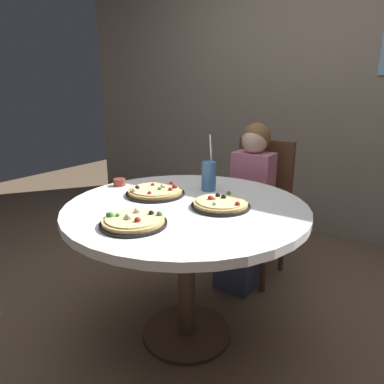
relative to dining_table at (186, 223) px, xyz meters
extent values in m
plane|color=brown|center=(0.00, 0.00, -0.65)|extent=(8.00, 8.00, 0.00)
cube|color=gray|center=(0.00, 1.88, 0.80)|extent=(5.20, 0.12, 2.90)
cylinder|color=white|center=(0.00, 0.00, 0.08)|extent=(1.18, 1.18, 0.04)
cylinder|color=#4C3826|center=(0.00, 0.00, -0.28)|extent=(0.09, 0.09, 0.69)
cylinder|color=#4C3826|center=(0.00, 0.00, -0.64)|extent=(0.48, 0.48, 0.02)
cube|color=brown|center=(0.00, 0.79, -0.22)|extent=(0.41, 0.41, 0.04)
cube|color=brown|center=(0.00, 0.97, 0.04)|extent=(0.40, 0.05, 0.52)
cylinder|color=brown|center=(-0.17, 0.61, -0.44)|extent=(0.04, 0.04, 0.41)
cylinder|color=brown|center=(0.17, 0.62, -0.44)|extent=(0.04, 0.04, 0.41)
cylinder|color=brown|center=(-0.17, 0.95, -0.44)|extent=(0.04, 0.04, 0.41)
cylinder|color=brown|center=(0.17, 0.96, -0.44)|extent=(0.04, 0.04, 0.41)
cube|color=#3F4766|center=(0.00, 0.63, -0.42)|extent=(0.24, 0.32, 0.45)
cube|color=#CC728C|center=(0.00, 0.77, 0.02)|extent=(0.26, 0.16, 0.44)
sphere|color=beige|center=(0.00, 0.77, 0.32)|extent=(0.17, 0.17, 0.17)
sphere|color=brown|center=(0.00, 0.79, 0.34)|extent=(0.18, 0.18, 0.18)
cylinder|color=black|center=(-0.03, -0.34, 0.11)|extent=(0.28, 0.28, 0.01)
cylinder|color=#D8B266|center=(-0.03, -0.34, 0.12)|extent=(0.26, 0.26, 0.02)
cylinder|color=beige|center=(-0.03, -0.34, 0.13)|extent=(0.23, 0.23, 0.01)
sphere|color=#B2231E|center=(0.02, -0.37, 0.14)|extent=(0.03, 0.03, 0.03)
sphere|color=black|center=(0.01, -0.27, 0.14)|extent=(0.02, 0.02, 0.02)
sphere|color=#387F33|center=(-0.09, -0.37, 0.14)|extent=(0.02, 0.02, 0.02)
sphere|color=#387F33|center=(-0.12, -0.39, 0.14)|extent=(0.02, 0.02, 0.02)
sphere|color=#387F33|center=(0.05, -0.26, 0.14)|extent=(0.02, 0.02, 0.02)
sphere|color=beige|center=(-0.03, -0.37, 0.14)|extent=(0.03, 0.03, 0.03)
sphere|color=beige|center=(-0.04, -0.36, 0.14)|extent=(0.02, 0.02, 0.02)
sphere|color=beige|center=(-0.05, -0.29, 0.14)|extent=(0.03, 0.03, 0.03)
sphere|color=#387F33|center=(-0.11, -0.39, 0.14)|extent=(0.03, 0.03, 0.03)
cylinder|color=black|center=(-0.23, 0.04, 0.11)|extent=(0.31, 0.31, 0.01)
cylinder|color=tan|center=(-0.23, 0.04, 0.12)|extent=(0.29, 0.29, 0.02)
cylinder|color=beige|center=(-0.23, 0.04, 0.13)|extent=(0.26, 0.26, 0.01)
sphere|color=#B2231E|center=(-0.15, 0.10, 0.14)|extent=(0.03, 0.03, 0.03)
sphere|color=#B2231E|center=(-0.21, 0.15, 0.14)|extent=(0.02, 0.02, 0.02)
sphere|color=#B2231E|center=(-0.19, -0.05, 0.14)|extent=(0.02, 0.02, 0.02)
sphere|color=beige|center=(-0.21, 0.07, 0.14)|extent=(0.03, 0.03, 0.03)
sphere|color=black|center=(-0.31, -0.02, 0.14)|extent=(0.02, 0.02, 0.02)
sphere|color=beige|center=(-0.28, -0.06, 0.14)|extent=(0.03, 0.03, 0.03)
sphere|color=#B2231E|center=(-0.14, 0.06, 0.14)|extent=(0.02, 0.02, 0.02)
sphere|color=#387F33|center=(-0.19, 0.03, 0.14)|extent=(0.02, 0.02, 0.02)
sphere|color=#B2231E|center=(-0.28, 0.08, 0.14)|extent=(0.02, 0.02, 0.02)
cylinder|color=black|center=(0.16, 0.06, 0.11)|extent=(0.28, 0.28, 0.01)
cylinder|color=#D8B266|center=(0.16, 0.06, 0.12)|extent=(0.26, 0.26, 0.02)
cylinder|color=beige|center=(0.16, 0.06, 0.13)|extent=(0.23, 0.23, 0.01)
sphere|color=black|center=(0.12, 0.10, 0.14)|extent=(0.02, 0.02, 0.02)
sphere|color=#B2231E|center=(0.26, 0.04, 0.14)|extent=(0.02, 0.02, 0.02)
sphere|color=#B2231E|center=(0.11, 0.05, 0.14)|extent=(0.03, 0.03, 0.03)
sphere|color=beige|center=(0.13, 0.05, 0.14)|extent=(0.02, 0.02, 0.02)
sphere|color=black|center=(0.15, 0.10, 0.14)|extent=(0.03, 0.03, 0.03)
sphere|color=#387F33|center=(0.14, 0.17, 0.14)|extent=(0.02, 0.02, 0.02)
sphere|color=beige|center=(0.17, -0.01, 0.14)|extent=(0.02, 0.02, 0.02)
cylinder|color=#3F72B2|center=(-0.04, 0.27, 0.18)|extent=(0.08, 0.08, 0.16)
cylinder|color=white|center=(-0.03, 0.27, 0.30)|extent=(0.04, 0.04, 0.22)
cylinder|color=brown|center=(-0.51, 0.06, 0.12)|extent=(0.07, 0.07, 0.04)
camera|label=1|loc=(0.94, -1.32, 0.65)|focal=32.77mm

